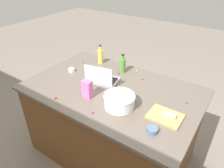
{
  "coord_description": "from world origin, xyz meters",
  "views": [
    {
      "loc": [
        -0.98,
        1.44,
        2.02
      ],
      "look_at": [
        0.0,
        0.0,
        0.95
      ],
      "focal_mm": 33.16,
      "sensor_mm": 36.0,
      "label": 1
    }
  ],
  "objects_px": {
    "ramekin_small": "(72,70)",
    "ramekin_medium": "(152,130)",
    "bottle_oil": "(100,56)",
    "mixing_bowl_large": "(120,101)",
    "bottle_olive": "(123,65)",
    "butter_stick_left": "(169,115)",
    "laptop": "(102,79)",
    "cutting_board": "(165,116)",
    "candy_bag": "(87,89)"
  },
  "relations": [
    {
      "from": "laptop",
      "to": "cutting_board",
      "type": "xyz_separation_m",
      "value": [
        -0.76,
        0.14,
        -0.04
      ]
    },
    {
      "from": "cutting_board",
      "to": "ramekin_medium",
      "type": "relative_size",
      "value": 3.34
    },
    {
      "from": "cutting_board",
      "to": "mixing_bowl_large",
      "type": "bearing_deg",
      "value": 12.93
    },
    {
      "from": "bottle_olive",
      "to": "butter_stick_left",
      "type": "xyz_separation_m",
      "value": [
        -0.73,
        0.47,
        -0.05
      ]
    },
    {
      "from": "ramekin_small",
      "to": "ramekin_medium",
      "type": "distance_m",
      "value": 1.24
    },
    {
      "from": "candy_bag",
      "to": "ramekin_small",
      "type": "bearing_deg",
      "value": -30.64
    },
    {
      "from": "cutting_board",
      "to": "ramekin_medium",
      "type": "bearing_deg",
      "value": 86.32
    },
    {
      "from": "laptop",
      "to": "ramekin_medium",
      "type": "distance_m",
      "value": 0.83
    },
    {
      "from": "laptop",
      "to": "mixing_bowl_large",
      "type": "xyz_separation_m",
      "value": [
        -0.37,
        0.23,
        0.02
      ]
    },
    {
      "from": "bottle_olive",
      "to": "ramekin_small",
      "type": "bearing_deg",
      "value": 32.84
    },
    {
      "from": "laptop",
      "to": "bottle_olive",
      "type": "distance_m",
      "value": 0.33
    },
    {
      "from": "mixing_bowl_large",
      "to": "ramekin_medium",
      "type": "xyz_separation_m",
      "value": [
        -0.37,
        0.13,
        -0.04
      ]
    },
    {
      "from": "bottle_oil",
      "to": "candy_bag",
      "type": "bearing_deg",
      "value": 117.54
    },
    {
      "from": "cutting_board",
      "to": "bottle_olive",
      "type": "bearing_deg",
      "value": -33.67
    },
    {
      "from": "laptop",
      "to": "cutting_board",
      "type": "relative_size",
      "value": 1.29
    },
    {
      "from": "butter_stick_left",
      "to": "ramekin_small",
      "type": "bearing_deg",
      "value": -7.14
    },
    {
      "from": "bottle_oil",
      "to": "bottle_olive",
      "type": "xyz_separation_m",
      "value": [
        -0.35,
        0.05,
        -0.0
      ]
    },
    {
      "from": "candy_bag",
      "to": "ramekin_medium",
      "type": "bearing_deg",
      "value": 173.12
    },
    {
      "from": "ramekin_medium",
      "to": "candy_bag",
      "type": "bearing_deg",
      "value": -6.88
    },
    {
      "from": "bottle_oil",
      "to": "ramekin_small",
      "type": "height_order",
      "value": "bottle_oil"
    },
    {
      "from": "cutting_board",
      "to": "ramekin_medium",
      "type": "distance_m",
      "value": 0.22
    },
    {
      "from": "bottle_oil",
      "to": "ramekin_small",
      "type": "bearing_deg",
      "value": 69.16
    },
    {
      "from": "bottle_oil",
      "to": "ramekin_medium",
      "type": "relative_size",
      "value": 2.81
    },
    {
      "from": "mixing_bowl_large",
      "to": "cutting_board",
      "type": "height_order",
      "value": "mixing_bowl_large"
    },
    {
      "from": "butter_stick_left",
      "to": "candy_bag",
      "type": "xyz_separation_m",
      "value": [
        0.74,
        0.13,
        0.05
      ]
    },
    {
      "from": "laptop",
      "to": "ramekin_small",
      "type": "distance_m",
      "value": 0.44
    },
    {
      "from": "ramekin_small",
      "to": "ramekin_medium",
      "type": "xyz_separation_m",
      "value": [
        -1.18,
        0.37,
        0.0
      ]
    },
    {
      "from": "laptop",
      "to": "ramekin_small",
      "type": "bearing_deg",
      "value": -1.14
    },
    {
      "from": "bottle_olive",
      "to": "ramekin_medium",
      "type": "distance_m",
      "value": 0.98
    },
    {
      "from": "mixing_bowl_large",
      "to": "ramekin_medium",
      "type": "bearing_deg",
      "value": 161.28
    },
    {
      "from": "bottle_oil",
      "to": "candy_bag",
      "type": "xyz_separation_m",
      "value": [
        -0.34,
        0.65,
        -0.01
      ]
    },
    {
      "from": "butter_stick_left",
      "to": "ramekin_medium",
      "type": "bearing_deg",
      "value": 78.67
    },
    {
      "from": "ramekin_medium",
      "to": "laptop",
      "type": "bearing_deg",
      "value": -25.9
    },
    {
      "from": "mixing_bowl_large",
      "to": "cutting_board",
      "type": "relative_size",
      "value": 1.01
    },
    {
      "from": "bottle_olive",
      "to": "candy_bag",
      "type": "bearing_deg",
      "value": 89.09
    },
    {
      "from": "bottle_oil",
      "to": "ramekin_small",
      "type": "relative_size",
      "value": 3.25
    },
    {
      "from": "laptop",
      "to": "ramekin_medium",
      "type": "relative_size",
      "value": 4.3
    },
    {
      "from": "ramekin_small",
      "to": "mixing_bowl_large",
      "type": "bearing_deg",
      "value": 163.28
    },
    {
      "from": "laptop",
      "to": "candy_bag",
      "type": "xyz_separation_m",
      "value": [
        -0.04,
        0.28,
        0.04
      ]
    },
    {
      "from": "mixing_bowl_large",
      "to": "ramekin_small",
      "type": "height_order",
      "value": "mixing_bowl_large"
    },
    {
      "from": "bottle_oil",
      "to": "ramekin_medium",
      "type": "distance_m",
      "value": 1.28
    },
    {
      "from": "bottle_olive",
      "to": "butter_stick_left",
      "type": "bearing_deg",
      "value": 147.4
    },
    {
      "from": "cutting_board",
      "to": "candy_bag",
      "type": "relative_size",
      "value": 1.6
    },
    {
      "from": "bottle_olive",
      "to": "cutting_board",
      "type": "bearing_deg",
      "value": 146.33
    },
    {
      "from": "mixing_bowl_large",
      "to": "butter_stick_left",
      "type": "height_order",
      "value": "mixing_bowl_large"
    },
    {
      "from": "cutting_board",
      "to": "butter_stick_left",
      "type": "xyz_separation_m",
      "value": [
        -0.03,
        0.0,
        0.03
      ]
    },
    {
      "from": "laptop",
      "to": "bottle_oil",
      "type": "height_order",
      "value": "bottle_oil"
    },
    {
      "from": "mixing_bowl_large",
      "to": "bottle_olive",
      "type": "height_order",
      "value": "bottle_olive"
    },
    {
      "from": "laptop",
      "to": "cutting_board",
      "type": "height_order",
      "value": "laptop"
    },
    {
      "from": "cutting_board",
      "to": "candy_bag",
      "type": "xyz_separation_m",
      "value": [
        0.72,
        0.13,
        0.08
      ]
    }
  ]
}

